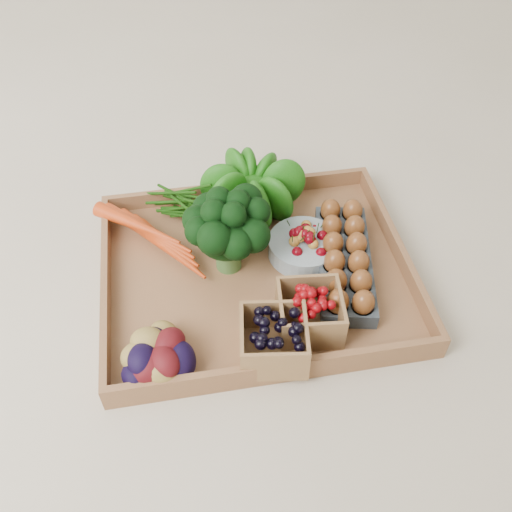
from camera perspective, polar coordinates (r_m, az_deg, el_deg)
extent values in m
plane|color=beige|center=(1.06, 0.00, -2.23)|extent=(4.00, 4.00, 0.00)
cube|color=#8F603C|center=(1.05, 0.00, -1.96)|extent=(0.55, 0.45, 0.01)
sphere|color=#12510C|center=(1.13, -0.51, 7.40)|extent=(0.13, 0.13, 0.13)
cylinder|color=#8C9EA5|center=(1.07, 4.79, 0.90)|extent=(0.13, 0.13, 0.04)
cube|color=#3A424A|center=(1.05, 8.79, -0.71)|extent=(0.15, 0.29, 0.03)
cube|color=black|center=(0.91, 1.77, -8.40)|extent=(0.12, 0.12, 0.07)
cube|color=#710509|center=(0.95, 5.39, -5.62)|extent=(0.12, 0.12, 0.07)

